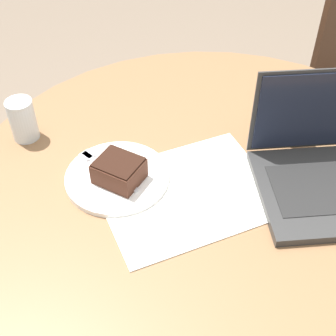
% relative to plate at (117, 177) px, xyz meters
% --- Properties ---
extents(dining_table, '(1.11, 1.11, 0.74)m').
position_rel_plate_xyz_m(dining_table, '(0.13, -0.17, -0.15)').
color(dining_table, brown).
rests_on(dining_table, ground_plane).
extents(paper_document, '(0.43, 0.39, 0.00)m').
position_rel_plate_xyz_m(paper_document, '(0.07, -0.14, -0.00)').
color(paper_document, white).
rests_on(paper_document, dining_table).
extents(plate, '(0.22, 0.22, 0.01)m').
position_rel_plate_xyz_m(plate, '(0.00, 0.00, 0.00)').
color(plate, white).
rests_on(plate, dining_table).
extents(cake_slice, '(0.10, 0.11, 0.05)m').
position_rel_plate_xyz_m(cake_slice, '(-0.00, -0.01, 0.03)').
color(cake_slice, '#472619').
rests_on(cake_slice, plate).
extents(fork, '(0.03, 0.17, 0.00)m').
position_rel_plate_xyz_m(fork, '(-0.00, 0.04, 0.01)').
color(fork, silver).
rests_on(fork, plate).
extents(coffee_glass, '(0.07, 0.07, 0.09)m').
position_rel_plate_xyz_m(coffee_glass, '(0.37, -0.19, 0.04)').
color(coffee_glass, '#C6AD89').
rests_on(coffee_glass, dining_table).
extents(water_glass, '(0.06, 0.06, 0.10)m').
position_rel_plate_xyz_m(water_glass, '(-0.04, 0.26, 0.04)').
color(water_glass, silver).
rests_on(water_glass, dining_table).
extents(laptop, '(0.39, 0.39, 0.22)m').
position_rel_plate_xyz_m(laptop, '(0.28, -0.33, 0.03)').
color(laptop, '#2D2D2D').
rests_on(laptop, dining_table).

